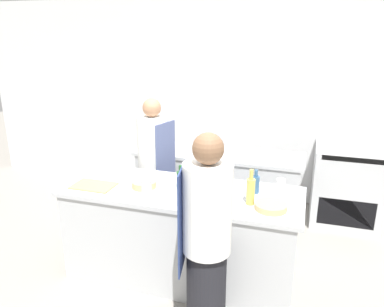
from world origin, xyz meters
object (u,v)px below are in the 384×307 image
at_px(bottle_vinegar, 146,189).
at_px(bottle_wine, 256,184).
at_px(oven_range, 346,185).
at_px(bottle_cooking_oil, 187,183).
at_px(bottle_sauce, 205,176).
at_px(bowl_wooden_salad, 211,192).
at_px(bowl_ceramic_blue, 120,171).
at_px(bowl_mixing_large, 144,184).
at_px(chef_at_prep_near, 206,242).
at_px(bowl_prep_small, 271,207).
at_px(bottle_olive_oil, 251,191).
at_px(bottle_water, 181,179).
at_px(cup, 281,184).
at_px(chef_at_stove, 154,169).

relative_size(bottle_vinegar, bottle_wine, 1.19).
bearing_deg(oven_range, bottle_cooking_oil, -131.65).
relative_size(bottle_wine, bottle_sauce, 0.75).
bearing_deg(bottle_sauce, bowl_wooden_salad, -58.80).
distance_m(bottle_cooking_oil, bowl_ceramic_blue, 0.86).
bearing_deg(bottle_sauce, bowl_mixing_large, -163.08).
height_order(bottle_vinegar, bowl_ceramic_blue, bottle_vinegar).
bearing_deg(bowl_wooden_salad, chef_at_prep_near, -77.99).
xyz_separation_m(bowl_mixing_large, bowl_prep_small, (1.20, -0.12, -0.00)).
bearing_deg(bottle_olive_oil, bottle_vinegar, -167.47).
relative_size(bottle_vinegar, bowl_ceramic_blue, 1.45).
height_order(chef_at_prep_near, bottle_water, chef_at_prep_near).
xyz_separation_m(bottle_cooking_oil, bowl_mixing_large, (-0.43, -0.01, -0.06)).
distance_m(chef_at_prep_near, cup, 1.11).
bearing_deg(bottle_wine, bottle_water, -171.46).
xyz_separation_m(bottle_vinegar, bottle_water, (0.19, 0.35, -0.01)).
xyz_separation_m(chef_at_stove, bowl_mixing_large, (0.22, -0.75, 0.13)).
height_order(bowl_mixing_large, cup, cup).
xyz_separation_m(bottle_wine, cup, (0.21, 0.18, -0.04)).
distance_m(bowl_ceramic_blue, cup, 1.63).
distance_m(bottle_wine, bottle_sauce, 0.48).
height_order(bottle_vinegar, bottle_sauce, bottle_sauce).
bearing_deg(bowl_prep_small, cup, 85.33).
bearing_deg(bottle_sauce, bowl_ceramic_blue, 173.78).
bearing_deg(bowl_mixing_large, oven_range, 41.58).
relative_size(bottle_wine, cup, 2.47).
relative_size(chef_at_stove, bottle_vinegar, 6.23).
height_order(oven_range, bottle_wine, bottle_wine).
bearing_deg(bottle_water, bottle_cooking_oil, -40.50).
relative_size(chef_at_stove, bowl_mixing_large, 7.04).
height_order(chef_at_stove, bowl_prep_small, chef_at_stove).
distance_m(bottle_wine, bowl_prep_small, 0.36).
xyz_separation_m(bottle_cooking_oil, cup, (0.82, 0.35, -0.05)).
xyz_separation_m(chef_at_stove, bottle_wine, (1.25, -0.56, 0.19)).
xyz_separation_m(bottle_olive_oil, bottle_vinegar, (-0.88, -0.19, -0.02)).
height_order(chef_at_stove, cup, chef_at_stove).
bearing_deg(bottle_sauce, chef_at_prep_near, -73.48).
bearing_deg(chef_at_prep_near, bowl_wooden_salad, 1.77).
bearing_deg(bowl_ceramic_blue, bowl_wooden_salad, -14.71).
bearing_deg(bottle_water, bowl_wooden_salad, -15.82).
xyz_separation_m(chef_at_prep_near, bottle_water, (-0.45, 0.72, 0.17)).
bearing_deg(bowl_wooden_salad, cup, 32.11).
relative_size(chef_at_stove, cup, 18.24).
height_order(bottle_vinegar, cup, bottle_vinegar).
bearing_deg(chef_at_prep_near, bottle_sauce, 6.28).
relative_size(bottle_wine, bottle_water, 0.98).
xyz_separation_m(oven_range, cup, (-0.73, -1.39, 0.48)).
distance_m(bottle_water, bowl_prep_small, 0.89).
xyz_separation_m(bottle_vinegar, cup, (1.10, 0.63, -0.06)).
distance_m(bottle_olive_oil, bottle_water, 0.70).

